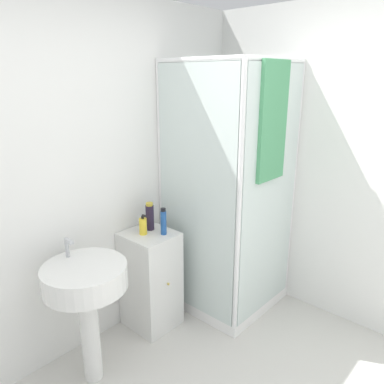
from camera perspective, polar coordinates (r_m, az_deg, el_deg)
wall_back at (r=2.63m, az=-19.35°, el=0.83°), size 6.40×0.06×2.50m
shower_enclosure at (r=3.22m, az=5.81°, el=-7.24°), size 0.83×0.86×2.08m
vanity_cabinet at (r=3.08m, az=-6.31°, el=-13.10°), size 0.36×0.41×0.80m
sink at (r=2.51m, az=-15.86°, el=-13.98°), size 0.53×0.53×0.97m
soap_dispenser at (r=2.86m, az=-7.48°, el=-5.17°), size 0.06×0.06×0.16m
shampoo_bottle_tall_black at (r=2.93m, az=-6.45°, el=-3.73°), size 0.06×0.06×0.22m
shampoo_bottle_blue at (r=2.84m, az=-4.37°, el=-4.53°), size 0.05×0.05×0.21m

